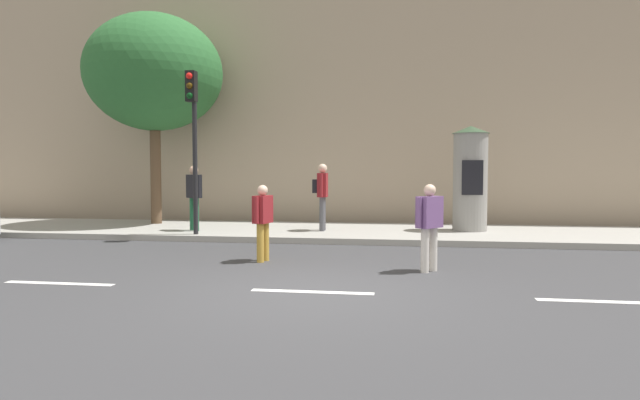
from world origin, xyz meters
name	(u,v)px	position (x,y,z in m)	size (l,w,h in m)	color
ground_plane	(312,292)	(0.00, 0.00, 0.00)	(80.00, 80.00, 0.00)	#38383A
sidewalk_curb	(354,232)	(0.00, 7.00, 0.07)	(36.00, 4.00, 0.15)	#9E9B93
lane_markings	(312,292)	(0.00, 0.00, 0.00)	(25.80, 0.16, 0.01)	silver
building_backdrop	(366,83)	(0.00, 12.00, 4.90)	(36.00, 5.00, 9.80)	tan
traffic_light	(193,125)	(-3.86, 5.24, 2.89)	(0.24, 0.45, 4.05)	black
poster_column	(470,178)	(3.09, 7.23, 1.56)	(0.99, 0.99, 2.79)	gray
street_tree	(154,73)	(-6.09, 7.84, 4.67)	(4.07, 4.07, 6.27)	brown
pedestrian_tallest	(429,221)	(1.76, 1.86, 0.89)	(0.49, 0.53, 1.53)	silver
pedestrian_with_bag	(263,217)	(-1.37, 2.47, 0.86)	(0.33, 0.60, 1.48)	#B78C33
pedestrian_with_backpack	(194,192)	(-4.20, 6.13, 1.18)	(0.52, 0.51, 1.74)	#1E5938
pedestrian_in_red_top	(322,190)	(-0.83, 6.64, 1.23)	(0.39, 0.65, 1.79)	#4C4C51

